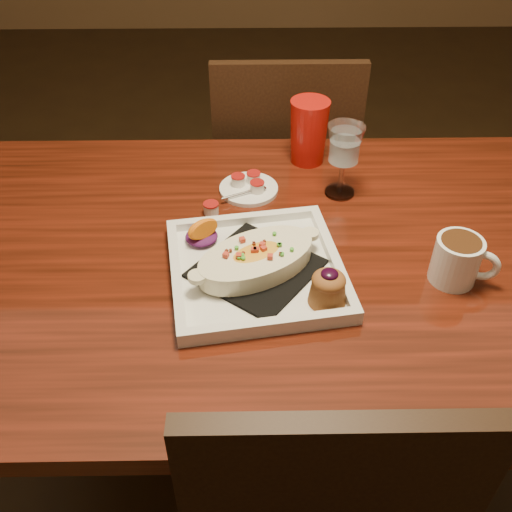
{
  "coord_description": "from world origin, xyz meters",
  "views": [
    {
      "loc": [
        -0.11,
        -0.87,
        1.48
      ],
      "look_at": [
        -0.09,
        -0.04,
        0.77
      ],
      "focal_mm": 40.0,
      "sensor_mm": 36.0,
      "label": 1
    }
  ],
  "objects_px": {
    "table": "(299,286)",
    "goblet": "(344,148)",
    "coffee_mug": "(458,259)",
    "saucer": "(248,187)",
    "red_tumbler": "(309,132)",
    "plate": "(261,266)",
    "chair_far": "(282,180)"
  },
  "relations": [
    {
      "from": "table",
      "to": "saucer",
      "type": "distance_m",
      "value": 0.26
    },
    {
      "from": "table",
      "to": "red_tumbler",
      "type": "relative_size",
      "value": 9.69
    },
    {
      "from": "chair_far",
      "to": "plate",
      "type": "height_order",
      "value": "chair_far"
    },
    {
      "from": "plate",
      "to": "coffee_mug",
      "type": "bearing_deg",
      "value": -10.8
    },
    {
      "from": "chair_far",
      "to": "saucer",
      "type": "xyz_separation_m",
      "value": [
        -0.11,
        -0.42,
        0.25
      ]
    },
    {
      "from": "plate",
      "to": "goblet",
      "type": "xyz_separation_m",
      "value": [
        0.18,
        0.27,
        0.09
      ]
    },
    {
      "from": "chair_far",
      "to": "goblet",
      "type": "height_order",
      "value": "chair_far"
    },
    {
      "from": "saucer",
      "to": "red_tumbler",
      "type": "height_order",
      "value": "red_tumbler"
    },
    {
      "from": "red_tumbler",
      "to": "goblet",
      "type": "bearing_deg",
      "value": -66.72
    },
    {
      "from": "plate",
      "to": "coffee_mug",
      "type": "xyz_separation_m",
      "value": [
        0.36,
        -0.01,
        0.02
      ]
    },
    {
      "from": "table",
      "to": "coffee_mug",
      "type": "distance_m",
      "value": 0.33
    },
    {
      "from": "table",
      "to": "goblet",
      "type": "bearing_deg",
      "value": 63.32
    },
    {
      "from": "table",
      "to": "red_tumbler",
      "type": "height_order",
      "value": "red_tumbler"
    },
    {
      "from": "table",
      "to": "coffee_mug",
      "type": "xyz_separation_m",
      "value": [
        0.28,
        -0.09,
        0.15
      ]
    },
    {
      "from": "goblet",
      "to": "red_tumbler",
      "type": "bearing_deg",
      "value": 113.28
    },
    {
      "from": "coffee_mug",
      "to": "saucer",
      "type": "bearing_deg",
      "value": 161.62
    },
    {
      "from": "saucer",
      "to": "goblet",
      "type": "bearing_deg",
      "value": -3.46
    },
    {
      "from": "goblet",
      "to": "saucer",
      "type": "height_order",
      "value": "goblet"
    },
    {
      "from": "chair_far",
      "to": "red_tumbler",
      "type": "xyz_separation_m",
      "value": [
        0.04,
        -0.29,
        0.32
      ]
    },
    {
      "from": "table",
      "to": "red_tumbler",
      "type": "distance_m",
      "value": 0.39
    },
    {
      "from": "plate",
      "to": "saucer",
      "type": "height_order",
      "value": "plate"
    },
    {
      "from": "table",
      "to": "plate",
      "type": "xyz_separation_m",
      "value": [
        -0.08,
        -0.07,
        0.12
      ]
    },
    {
      "from": "table",
      "to": "plate",
      "type": "relative_size",
      "value": 4.15
    },
    {
      "from": "coffee_mug",
      "to": "plate",
      "type": "bearing_deg",
      "value": -162.25
    },
    {
      "from": "coffee_mug",
      "to": "goblet",
      "type": "relative_size",
      "value": 0.71
    },
    {
      "from": "saucer",
      "to": "plate",
      "type": "bearing_deg",
      "value": -85.63
    },
    {
      "from": "plate",
      "to": "red_tumbler",
      "type": "xyz_separation_m",
      "value": [
        0.12,
        0.42,
        0.05
      ]
    },
    {
      "from": "coffee_mug",
      "to": "goblet",
      "type": "distance_m",
      "value": 0.34
    },
    {
      "from": "plate",
      "to": "saucer",
      "type": "bearing_deg",
      "value": 85.6
    },
    {
      "from": "table",
      "to": "coffee_mug",
      "type": "relative_size",
      "value": 12.6
    },
    {
      "from": "coffee_mug",
      "to": "saucer",
      "type": "distance_m",
      "value": 0.49
    },
    {
      "from": "chair_far",
      "to": "goblet",
      "type": "xyz_separation_m",
      "value": [
        0.1,
        -0.43,
        0.36
      ]
    }
  ]
}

